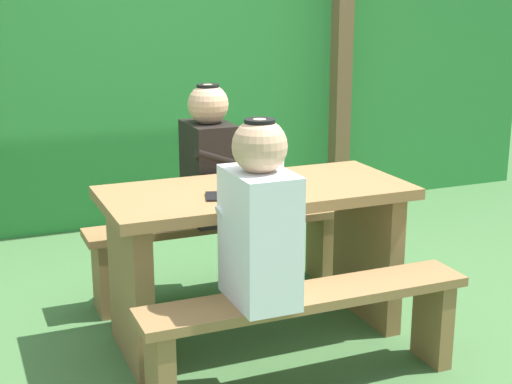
{
  "coord_description": "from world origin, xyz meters",
  "views": [
    {
      "loc": [
        -1.27,
        -3.04,
        1.59
      ],
      "look_at": [
        0.0,
        0.0,
        0.71
      ],
      "focal_mm": 52.37,
      "sensor_mm": 36.0,
      "label": 1
    }
  ],
  "objects": [
    {
      "name": "person_black_coat",
      "position": [
        -0.04,
        0.54,
        0.76
      ],
      "size": [
        0.25,
        0.35,
        0.72
      ],
      "color": "black",
      "rests_on": "bench_far"
    },
    {
      "name": "hedge_backdrop",
      "position": [
        0.0,
        2.31,
        0.93
      ],
      "size": [
        6.4,
        0.7,
        1.87
      ],
      "primitive_type": "cube",
      "color": "#2B7E36",
      "rests_on": "ground_plane"
    },
    {
      "name": "pergola_post_right",
      "position": [
        1.39,
        1.74,
        0.99
      ],
      "size": [
        0.12,
        0.12,
        1.98
      ],
      "primitive_type": "cube",
      "color": "brown",
      "rests_on": "ground_plane"
    },
    {
      "name": "ground_plane",
      "position": [
        0.0,
        0.0,
        0.0
      ],
      "size": [
        12.0,
        12.0,
        0.0
      ],
      "primitive_type": "plane",
      "color": "#426B3B"
    },
    {
      "name": "bench_near",
      "position": [
        0.0,
        -0.54,
        0.31
      ],
      "size": [
        1.4,
        0.24,
        0.43
      ],
      "color": "olive",
      "rests_on": "ground_plane"
    },
    {
      "name": "bottle_left",
      "position": [
        0.1,
        -0.0,
        0.83
      ],
      "size": [
        0.07,
        0.07,
        0.24
      ],
      "color": "silver",
      "rests_on": "picnic_table"
    },
    {
      "name": "bench_far",
      "position": [
        0.0,
        0.54,
        0.31
      ],
      "size": [
        1.4,
        0.24,
        0.43
      ],
      "color": "olive",
      "rests_on": "ground_plane"
    },
    {
      "name": "cell_phone",
      "position": [
        -0.23,
        -0.09,
        0.74
      ],
      "size": [
        0.11,
        0.15,
        0.01
      ],
      "primitive_type": "cube",
      "rotation": [
        0.0,
        0.0,
        -0.29
      ],
      "color": "black",
      "rests_on": "picnic_table"
    },
    {
      "name": "drinking_glass",
      "position": [
        0.02,
        0.1,
        0.77
      ],
      "size": [
        0.08,
        0.08,
        0.08
      ],
      "primitive_type": "cylinder",
      "color": "silver",
      "rests_on": "picnic_table"
    },
    {
      "name": "picnic_table",
      "position": [
        0.0,
        0.0,
        0.5
      ],
      "size": [
        1.4,
        0.64,
        0.73
      ],
      "color": "olive",
      "rests_on": "ground_plane"
    },
    {
      "name": "person_white_shirt",
      "position": [
        -0.21,
        -0.54,
        0.76
      ],
      "size": [
        0.25,
        0.35,
        0.72
      ],
      "color": "silver",
      "rests_on": "bench_near"
    }
  ]
}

